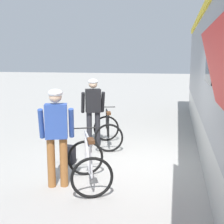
# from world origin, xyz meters

# --- Properties ---
(ground_plane) EXTENTS (80.00, 80.00, 0.00)m
(ground_plane) POSITION_xyz_m (0.00, 0.00, 0.00)
(ground_plane) COLOR #A09E99
(cyclist_near_in_dark) EXTENTS (0.66, 0.48, 1.76)m
(cyclist_near_in_dark) POSITION_xyz_m (-1.20, 1.11, 1.05)
(cyclist_near_in_dark) COLOR #232328
(cyclist_near_in_dark) RESTS_ON ground
(cyclist_far_in_blue) EXTENTS (0.66, 0.44, 1.76)m
(cyclist_far_in_blue) POSITION_xyz_m (-1.13, -1.50, 1.05)
(cyclist_far_in_blue) COLOR #935B2D
(cyclist_far_in_blue) RESTS_ON ground
(bicycle_near_black) EXTENTS (0.99, 1.23, 0.99)m
(bicycle_near_black) POSITION_xyz_m (-0.83, 1.14, 0.40)
(bicycle_near_black) COLOR black
(bicycle_near_black) RESTS_ON ground
(bicycle_far_silver) EXTENTS (1.07, 1.26, 0.99)m
(bicycle_far_silver) POSITION_xyz_m (-0.60, -1.37, 0.40)
(bicycle_far_silver) COLOR black
(bicycle_far_silver) RESTS_ON ground
(backpack_on_platform) EXTENTS (0.30, 0.22, 0.40)m
(backpack_on_platform) POSITION_xyz_m (-1.37, -0.32, 0.20)
(backpack_on_platform) COLOR black
(backpack_on_platform) RESTS_ON ground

